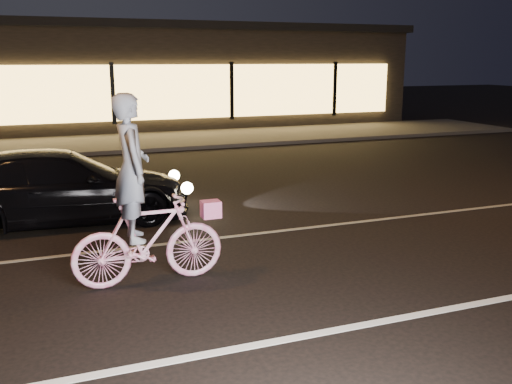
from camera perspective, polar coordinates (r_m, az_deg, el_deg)
name	(u,v)px	position (r m, az deg, el deg)	size (l,w,h in m)	color
ground	(267,282)	(7.43, 1.11, -9.02)	(90.00, 90.00, 0.00)	black
lane_stripe_near	(321,333)	(6.19, 6.47, -13.83)	(60.00, 0.12, 0.01)	silver
lane_stripe_far	(220,238)	(9.20, -3.58, -4.58)	(60.00, 0.10, 0.01)	gray
sidewalk	(122,143)	(19.74, -13.22, 4.83)	(30.00, 4.00, 0.12)	#383533
storefront	(100,75)	(25.48, -15.38, 11.23)	(25.40, 8.42, 4.20)	black
cyclist	(144,219)	(7.25, -11.14, -2.65)	(1.92, 0.66, 2.42)	#EE3883
sedan	(61,187)	(10.46, -18.91, 0.49)	(4.45, 1.92, 1.28)	black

